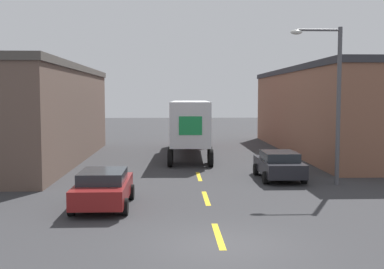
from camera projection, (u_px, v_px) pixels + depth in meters
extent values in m
plane|color=#333335|center=(222.00, 246.00, 13.51)|extent=(160.00, 160.00, 0.00)
cube|color=gold|center=(218.00, 236.00, 14.50)|extent=(0.20, 2.76, 0.01)
cube|color=gold|center=(206.00, 198.00, 19.85)|extent=(0.20, 2.76, 0.01)
cube|color=gold|center=(199.00, 176.00, 25.19)|extent=(0.20, 2.76, 0.01)
cube|color=brown|center=(14.00, 117.00, 30.82)|extent=(8.79, 20.03, 5.76)
cube|color=#4C4742|center=(13.00, 69.00, 30.58)|extent=(8.99, 20.23, 0.40)
cube|color=brown|center=(366.00, 113.00, 36.50)|extent=(12.44, 23.52, 5.91)
cube|color=#333338|center=(368.00, 71.00, 36.24)|extent=(12.64, 23.72, 0.40)
cube|color=#B21919|center=(190.00, 124.00, 39.89)|extent=(2.41, 3.22, 2.74)
cube|color=silver|center=(190.00, 121.00, 32.81)|extent=(2.78, 10.45, 2.70)
cube|color=#198442|center=(190.00, 126.00, 27.63)|extent=(1.34, 0.08, 1.08)
cylinder|color=black|center=(204.00, 140.00, 40.40)|extent=(0.32, 1.07, 1.06)
cylinder|color=black|center=(176.00, 140.00, 40.38)|extent=(0.32, 1.07, 1.06)
cylinder|color=black|center=(205.00, 141.00, 39.15)|extent=(0.32, 1.07, 1.06)
cylinder|color=black|center=(175.00, 141.00, 39.13)|extent=(0.32, 1.07, 1.06)
cylinder|color=black|center=(210.00, 155.00, 30.00)|extent=(0.32, 1.07, 1.06)
cylinder|color=black|center=(171.00, 155.00, 29.98)|extent=(0.32, 1.07, 1.06)
cylinder|color=black|center=(211.00, 158.00, 28.60)|extent=(0.32, 1.07, 1.06)
cylinder|color=black|center=(170.00, 158.00, 28.59)|extent=(0.32, 1.07, 1.06)
cube|color=maroon|center=(104.00, 190.00, 18.25)|extent=(1.87, 4.27, 0.68)
cube|color=#23282D|center=(103.00, 176.00, 18.07)|extent=(1.65, 2.22, 0.43)
cylinder|color=black|center=(131.00, 192.00, 19.63)|extent=(0.22, 0.61, 0.61)
cylinder|color=black|center=(85.00, 192.00, 19.55)|extent=(0.22, 0.61, 0.61)
cylinder|color=black|center=(125.00, 207.00, 16.99)|extent=(0.22, 0.61, 0.61)
cylinder|color=black|center=(72.00, 207.00, 16.92)|extent=(0.22, 0.61, 0.61)
cube|color=black|center=(279.00, 166.00, 24.36)|extent=(1.87, 4.27, 0.68)
cube|color=#23282D|center=(279.00, 156.00, 24.19)|extent=(1.65, 2.22, 0.43)
cylinder|color=black|center=(290.00, 169.00, 25.74)|extent=(0.22, 0.61, 0.61)
cylinder|color=black|center=(256.00, 169.00, 25.66)|extent=(0.22, 0.61, 0.61)
cylinder|color=black|center=(304.00, 177.00, 23.10)|extent=(0.22, 0.61, 0.61)
cylinder|color=black|center=(265.00, 178.00, 23.03)|extent=(0.22, 0.61, 0.61)
cylinder|color=#4C4C51|center=(338.00, 107.00, 22.65)|extent=(0.20, 0.20, 7.42)
cylinder|color=#4C4C51|center=(318.00, 30.00, 22.32)|extent=(2.07, 0.11, 0.11)
ellipsoid|color=silver|center=(296.00, 32.00, 22.29)|extent=(0.56, 0.32, 0.22)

